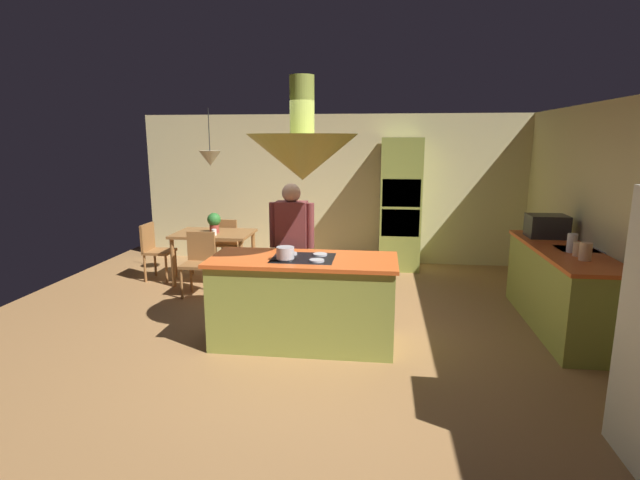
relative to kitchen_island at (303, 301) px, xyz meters
name	(u,v)px	position (x,y,z in m)	size (l,w,h in m)	color
ground	(307,335)	(0.00, 0.20, -0.47)	(8.16, 8.16, 0.00)	#9E7042
wall_back	(336,189)	(0.00, 3.65, 0.80)	(6.80, 0.10, 2.55)	beige
wall_right	(616,222)	(3.25, 0.60, 0.80)	(0.10, 7.20, 2.55)	beige
kitchen_island	(303,301)	(0.00, 0.00, 0.00)	(1.94, 0.83, 0.95)	#939E42
counter_run_right	(561,288)	(2.84, 0.80, 0.01)	(0.73, 2.21, 0.93)	#939E42
oven_tower	(400,204)	(1.10, 3.24, 0.61)	(0.66, 0.62, 2.16)	#939E42
dining_table	(214,239)	(-1.70, 2.10, 0.19)	(1.15, 0.81, 0.76)	#956233
person_at_island	(292,243)	(-0.24, 0.69, 0.47)	(0.53, 0.22, 1.64)	tan
range_hood	(302,154)	(0.00, 0.00, 1.51)	(1.10, 1.10, 1.00)	#939E42
pendant_light_over_table	(210,158)	(-1.70, 2.10, 1.39)	(0.32, 0.32, 0.82)	beige
chair_facing_island	(199,259)	(-1.70, 1.48, 0.03)	(0.40, 0.40, 0.87)	#956233
chair_by_back_wall	(227,241)	(-1.70, 2.72, 0.03)	(0.40, 0.40, 0.87)	#956233
chair_at_corner	(154,247)	(-2.65, 2.10, 0.03)	(0.40, 0.40, 0.87)	#956233
potted_plant_on_table	(214,222)	(-1.68, 2.09, 0.46)	(0.20, 0.20, 0.30)	#99382D
cup_on_table	(214,232)	(-1.62, 1.90, 0.33)	(0.07, 0.07, 0.09)	white
canister_flour	(586,252)	(2.84, 0.26, 0.55)	(0.12, 0.12, 0.18)	#E0B78C
canister_sugar	(578,249)	(2.84, 0.44, 0.54)	(0.10, 0.10, 0.15)	#E0B78C
canister_tea	(572,243)	(2.84, 0.62, 0.56)	(0.10, 0.10, 0.20)	silver
microwave_on_counter	(547,226)	(2.84, 1.45, 0.60)	(0.46, 0.36, 0.28)	#232326
cooking_pot_on_cooktop	(285,253)	(-0.16, -0.13, 0.54)	(0.18, 0.18, 0.12)	#B2B2B7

